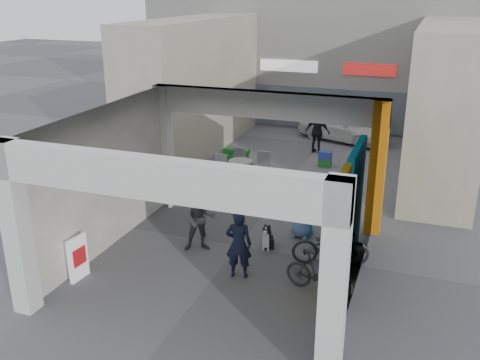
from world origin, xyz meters
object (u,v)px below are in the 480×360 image
at_px(man_back_turned, 200,219).
at_px(white_van, 343,126).
at_px(produce_stand, 235,162).
at_px(man_with_dog, 239,244).
at_px(bicycle_rear, 319,273).
at_px(man_crates, 318,132).
at_px(cafe_set, 240,171).
at_px(bicycle_front, 331,246).
at_px(man_elderly, 302,208).
at_px(border_collie, 267,238).

height_order(man_back_turned, white_van, man_back_turned).
relative_size(produce_stand, man_with_dog, 0.70).
xyz_separation_m(man_with_dog, bicycle_rear, (1.80, -0.06, -0.33)).
relative_size(man_back_turned, bicycle_rear, 1.08).
bearing_deg(man_back_turned, man_crates, 59.14).
distance_m(cafe_set, bicycle_front, 6.04).
height_order(produce_stand, white_van, white_van).
bearing_deg(white_van, man_elderly, -156.01).
distance_m(cafe_set, man_with_dog, 6.21).
relative_size(bicycle_rear, white_van, 0.40).
relative_size(cafe_set, white_van, 0.43).
bearing_deg(produce_stand, border_collie, -46.79).
distance_m(produce_stand, man_crates, 3.80).
height_order(produce_stand, bicycle_front, bicycle_front).
bearing_deg(border_collie, bicycle_rear, -65.86).
bearing_deg(man_back_turned, bicycle_rear, -41.88).
height_order(produce_stand, border_collie, produce_stand).
height_order(cafe_set, bicycle_rear, cafe_set).
bearing_deg(cafe_set, man_back_turned, -81.29).
distance_m(border_collie, man_with_dog, 1.59).
relative_size(border_collie, man_with_dog, 0.43).
distance_m(man_back_turned, man_elderly, 2.65).
bearing_deg(produce_stand, bicycle_front, -36.57).
relative_size(man_with_dog, man_elderly, 1.00).
xyz_separation_m(bicycle_rear, white_van, (-1.53, 12.05, 0.19)).
distance_m(man_with_dog, bicycle_rear, 1.83).
xyz_separation_m(produce_stand, border_collie, (2.85, -5.43, -0.02)).
height_order(border_collie, bicycle_front, bicycle_front).
bearing_deg(man_elderly, cafe_set, 139.06).
relative_size(produce_stand, man_elderly, 0.70).
relative_size(bicycle_front, bicycle_rear, 1.17).
bearing_deg(cafe_set, bicycle_front, -50.00).
relative_size(man_with_dog, man_crates, 0.95).
relative_size(produce_stand, border_collie, 1.62).
bearing_deg(man_with_dog, cafe_set, -82.35).
bearing_deg(bicycle_rear, cafe_set, 45.33).
height_order(produce_stand, man_back_turned, man_back_turned).
bearing_deg(man_with_dog, bicycle_front, -157.91).
distance_m(cafe_set, bicycle_rear, 7.06).
bearing_deg(produce_stand, bicycle_rear, -42.01).
bearing_deg(white_van, man_crates, -176.68).
bearing_deg(bicycle_rear, man_back_turned, 85.00).
bearing_deg(bicycle_rear, produce_stand, 44.50).
distance_m(produce_stand, bicycle_front, 7.23).
relative_size(man_crates, white_van, 0.44).
height_order(man_with_dog, white_van, man_with_dog).
bearing_deg(bicycle_rear, man_crates, 24.32).
bearing_deg(bicycle_rear, bicycle_front, 11.99).
xyz_separation_m(man_crates, white_van, (0.65, 2.08, -0.19)).
xyz_separation_m(man_back_turned, man_elderly, (2.16, 1.54, -0.03)).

